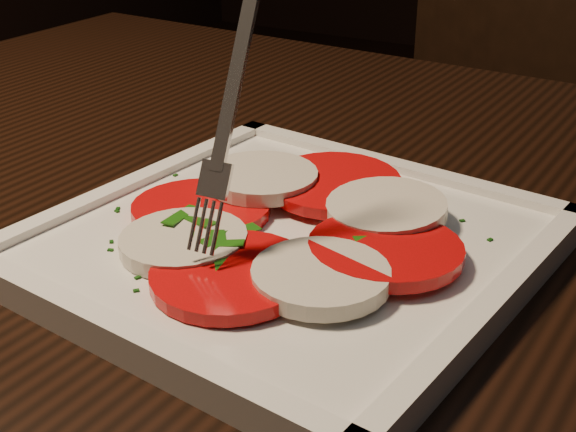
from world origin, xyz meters
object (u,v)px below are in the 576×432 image
at_px(chair, 477,154).
at_px(fork, 239,98).
at_px(table, 325,307).
at_px(plate, 288,247).

bearing_deg(chair, fork, -65.59).
bearing_deg(chair, table, -64.63).
bearing_deg(fork, chair, 91.72).
xyz_separation_m(plate, fork, (-0.02, -0.02, 0.10)).
xyz_separation_m(chair, fork, (0.06, -0.80, 0.33)).
xyz_separation_m(table, plate, (0.02, -0.10, 0.11)).
height_order(plate, fork, fork).
height_order(chair, fork, fork).
bearing_deg(fork, plate, 44.47).
distance_m(chair, fork, 0.87).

